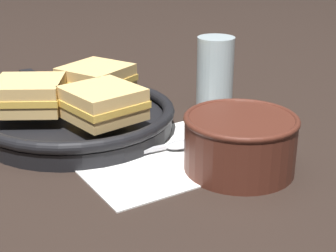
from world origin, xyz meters
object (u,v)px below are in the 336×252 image
(skillet, at_px, (78,118))
(drinking_glass, at_px, (215,74))
(soup_bowl, at_px, (240,140))
(sandwich_near_left, at_px, (29,95))
(sandwich_far_left, at_px, (96,79))
(sandwich_near_right, at_px, (103,103))
(spoon, at_px, (167,146))

(skillet, bearing_deg, drinking_glass, -8.81)
(skillet, bearing_deg, soup_bowl, -64.38)
(sandwich_near_left, relative_size, sandwich_far_left, 1.05)
(soup_bowl, xyz_separation_m, drinking_glass, (0.13, 0.21, 0.02))
(sandwich_near_right, bearing_deg, sandwich_near_left, 127.99)
(sandwich_near_left, bearing_deg, drinking_glass, -11.34)
(sandwich_near_left, relative_size, drinking_glass, 1.09)
(sandwich_near_left, bearing_deg, sandwich_near_right, -52.01)
(sandwich_near_left, bearing_deg, soup_bowl, -55.88)
(spoon, bearing_deg, sandwich_near_left, 135.84)
(sandwich_near_right, distance_m, sandwich_far_left, 0.12)
(spoon, bearing_deg, sandwich_near_right, 137.25)
(spoon, relative_size, drinking_glass, 1.26)
(soup_bowl, distance_m, spoon, 0.12)
(soup_bowl, relative_size, sandwich_far_left, 1.13)
(spoon, xyz_separation_m, sandwich_far_left, (-0.02, 0.19, 0.06))
(drinking_glass, bearing_deg, sandwich_far_left, 157.25)
(spoon, relative_size, sandwich_near_left, 1.16)
(soup_bowl, relative_size, sandwich_near_left, 1.08)
(sandwich_near_left, bearing_deg, spoon, -50.88)
(soup_bowl, relative_size, skillet, 0.35)
(soup_bowl, distance_m, sandwich_near_right, 0.21)
(sandwich_far_left, bearing_deg, sandwich_near_right, -112.01)
(sandwich_near_left, bearing_deg, skillet, -20.33)
(sandwich_near_left, distance_m, drinking_glass, 0.32)
(skillet, bearing_deg, sandwich_near_left, 159.67)
(skillet, relative_size, sandwich_far_left, 3.26)
(sandwich_near_left, height_order, drinking_glass, drinking_glass)
(sandwich_far_left, bearing_deg, spoon, -84.73)
(skillet, distance_m, sandwich_near_left, 0.08)
(soup_bowl, height_order, spoon, soup_bowl)
(skillet, height_order, sandwich_far_left, sandwich_far_left)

